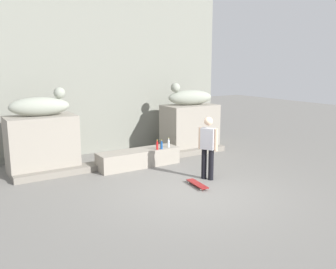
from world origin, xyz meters
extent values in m
plane|color=slate|center=(0.00, 0.00, 0.00)|extent=(40.00, 40.00, 0.00)
cube|color=gray|center=(0.00, 5.24, 3.25)|extent=(9.03, 0.60, 6.50)
cube|color=gray|center=(-2.54, 3.62, 0.80)|extent=(1.86, 1.11, 1.60)
cube|color=gray|center=(2.54, 3.62, 0.80)|extent=(1.86, 1.11, 1.60)
ellipsoid|color=#9A9F8F|center=(-2.54, 3.62, 1.86)|extent=(1.67, 0.79, 0.52)
sphere|color=#9A9F8F|center=(-1.99, 3.54, 2.22)|extent=(0.32, 0.32, 0.32)
ellipsoid|color=#9A9F8F|center=(2.54, 3.62, 1.86)|extent=(1.68, 0.89, 0.52)
sphere|color=#9A9F8F|center=(2.00, 3.74, 2.22)|extent=(0.32, 0.32, 0.32)
cube|color=gray|center=(0.00, 2.67, 0.25)|extent=(2.49, 0.69, 0.50)
cylinder|color=black|center=(0.93, 0.71, 0.41)|extent=(0.14, 0.14, 0.82)
cylinder|color=black|center=(1.03, 0.53, 0.41)|extent=(0.14, 0.14, 0.82)
cube|color=silver|center=(0.98, 0.62, 1.10)|extent=(0.34, 0.41, 0.56)
sphere|color=beige|center=(0.98, 0.62, 1.55)|extent=(0.23, 0.23, 0.23)
cylinder|color=beige|center=(0.88, 0.82, 1.09)|extent=(0.09, 0.09, 0.58)
cylinder|color=beige|center=(1.08, 0.42, 1.09)|extent=(0.09, 0.09, 0.58)
cube|color=maroon|center=(0.41, 0.29, 0.07)|extent=(0.29, 0.82, 0.02)
cylinder|color=white|center=(0.44, -0.01, 0.03)|extent=(0.04, 0.06, 0.06)
cylinder|color=white|center=(0.30, 0.00, 0.03)|extent=(0.04, 0.06, 0.06)
cylinder|color=white|center=(0.52, 0.58, 0.03)|extent=(0.04, 0.06, 0.06)
cylinder|color=white|center=(0.38, 0.60, 0.03)|extent=(0.04, 0.06, 0.06)
cylinder|color=silver|center=(0.94, 2.49, 0.61)|extent=(0.06, 0.06, 0.22)
cylinder|color=silver|center=(0.94, 2.49, 0.76)|extent=(0.03, 0.03, 0.06)
cylinder|color=yellow|center=(0.94, 2.49, 0.79)|extent=(0.03, 0.03, 0.01)
cylinder|color=red|center=(0.49, 2.41, 0.61)|extent=(0.07, 0.07, 0.23)
cylinder|color=red|center=(0.49, 2.41, 0.76)|extent=(0.03, 0.03, 0.06)
cylinder|color=yellow|center=(0.49, 2.41, 0.79)|extent=(0.04, 0.04, 0.01)
cylinder|color=#194C99|center=(0.64, 2.41, 0.60)|extent=(0.07, 0.07, 0.21)
cylinder|color=#194C99|center=(0.64, 2.41, 0.74)|extent=(0.03, 0.03, 0.06)
cylinder|color=yellow|center=(0.64, 2.41, 0.77)|extent=(0.04, 0.04, 0.01)
cube|color=gray|center=(0.00, 3.05, 0.09)|extent=(6.93, 0.50, 0.18)
camera|label=1|loc=(-4.76, -6.59, 3.01)|focal=38.49mm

